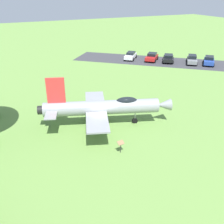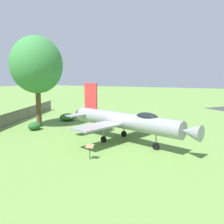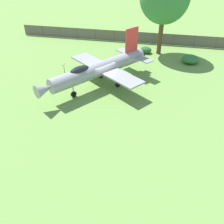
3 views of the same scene
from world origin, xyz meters
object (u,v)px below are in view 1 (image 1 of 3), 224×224
(parked_car_gray, at_px, (192,59))
(parked_car_black, at_px, (168,58))
(parked_car_blue, at_px, (209,60))
(parked_car_white, at_px, (131,56))
(info_plaque, at_px, (121,144))
(parked_car_red, at_px, (152,57))
(display_jet, at_px, (105,107))

(parked_car_gray, xyz_separation_m, parked_car_black, (2.95, 3.37, -0.07))
(parked_car_blue, distance_m, parked_car_white, 15.13)
(parked_car_blue, xyz_separation_m, parked_car_black, (5.00, 5.69, -0.07))
(parked_car_gray, bearing_deg, parked_car_black, -91.92)
(info_plaque, xyz_separation_m, parked_car_red, (26.02, -20.29, -0.08))
(parked_car_blue, bearing_deg, parked_car_red, -87.10)
(info_plaque, xyz_separation_m, parked_car_blue, (18.88, -28.41, -0.06))
(parked_car_blue, distance_m, parked_car_red, 10.82)
(parked_car_white, bearing_deg, display_jet, 7.36)
(parked_car_blue, bearing_deg, info_plaque, -12.19)
(parked_car_blue, height_order, parked_car_gray, parked_car_gray)
(parked_car_gray, relative_size, parked_car_white, 1.04)
(info_plaque, relative_size, parked_car_white, 0.27)
(info_plaque, xyz_separation_m, parked_car_white, (28.86, -17.04, -0.10))
(display_jet, height_order, parked_car_gray, display_jet)
(info_plaque, distance_m, parked_car_gray, 33.45)
(parked_car_gray, bearing_deg, parked_car_red, -91.94)
(info_plaque, distance_m, parked_car_white, 33.52)
(info_plaque, height_order, parked_car_white, parked_car_white)
(info_plaque, bearing_deg, parked_car_red, -37.95)
(display_jet, height_order, info_plaque, display_jet)
(parked_car_red, bearing_deg, parked_car_gray, 93.39)
(info_plaque, bearing_deg, parked_car_white, -30.56)
(info_plaque, height_order, parked_car_red, parked_car_red)
(parked_car_blue, distance_m, parked_car_black, 7.57)
(info_plaque, distance_m, parked_car_blue, 34.11)
(display_jet, relative_size, parked_car_gray, 2.96)
(parked_car_gray, xyz_separation_m, parked_car_red, (5.09, 5.81, -0.03))
(parked_car_white, bearing_deg, parked_car_blue, 90.57)
(display_jet, relative_size, parked_car_white, 3.08)
(parked_car_gray, bearing_deg, display_jet, -19.01)
(parked_car_red, bearing_deg, parked_car_white, -86.62)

